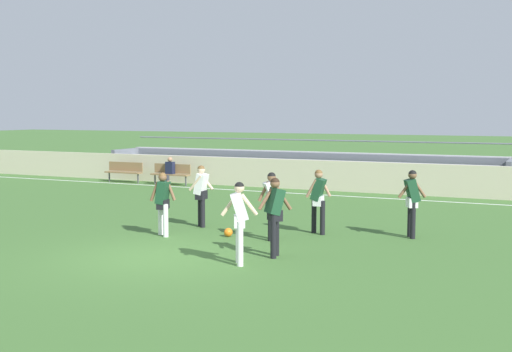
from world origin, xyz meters
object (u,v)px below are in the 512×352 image
(player_white_dropping_back, at_px, (272,200))
(player_dark_challenging, at_px, (318,196))
(player_dark_wide_right, at_px, (275,210))
(soccer_ball, at_px, (228,232))
(player_white_wide_left, at_px, (239,215))
(player_white_overlapping, at_px, (201,190))
(bench_far_right, at_px, (171,172))
(player_dark_on_ball, at_px, (163,198))
(player_dark_pressing_high, at_px, (412,197))
(bench_near_wall_gap, at_px, (124,170))
(spectator_seated, at_px, (170,169))
(bleacher_stand, at_px, (294,166))

(player_white_dropping_back, distance_m, player_dark_challenging, 1.48)
(player_dark_wide_right, distance_m, soccer_ball, 2.76)
(player_white_wide_left, bearing_deg, player_white_overlapping, 129.47)
(bench_far_right, relative_size, player_dark_on_ball, 1.12)
(player_dark_on_ball, xyz_separation_m, player_dark_pressing_high, (5.75, 2.41, 0.06))
(bench_far_right, xyz_separation_m, player_white_dropping_back, (8.92, -9.50, 0.45))
(player_dark_on_ball, bearing_deg, soccer_ball, 20.90)
(player_white_dropping_back, relative_size, player_white_overlapping, 0.99)
(bench_near_wall_gap, relative_size, player_dark_wide_right, 1.04)
(player_dark_pressing_high, bearing_deg, player_dark_challenging, -168.36)
(player_dark_pressing_high, bearing_deg, player_white_overlapping, -171.39)
(spectator_seated, distance_m, player_dark_challenging, 12.63)
(bench_far_right, relative_size, player_dark_pressing_high, 1.06)
(spectator_seated, bearing_deg, player_dark_pressing_high, -32.55)
(bleacher_stand, xyz_separation_m, player_white_dropping_back, (4.42, -12.51, 0.24))
(player_dark_challenging, height_order, soccer_ball, player_dark_challenging)
(player_white_dropping_back, xyz_separation_m, player_white_overlapping, (-2.49, 0.91, 0.01))
(bench_far_right, bearing_deg, player_dark_pressing_high, -32.94)
(player_dark_on_ball, height_order, player_white_overlapping, player_white_overlapping)
(spectator_seated, relative_size, player_dark_wide_right, 0.70)
(player_dark_challenging, bearing_deg, player_dark_pressing_high, 11.64)
(spectator_seated, height_order, player_dark_wide_right, player_dark_wide_right)
(bleacher_stand, height_order, soccer_ball, bleacher_stand)
(player_dark_on_ball, relative_size, player_white_wide_left, 0.94)
(bleacher_stand, relative_size, soccer_ball, 82.58)
(bench_near_wall_gap, relative_size, player_dark_on_ball, 1.12)
(player_white_overlapping, distance_m, player_white_wide_left, 4.65)
(player_dark_on_ball, bearing_deg, player_white_dropping_back, 13.57)
(bench_far_right, xyz_separation_m, soccer_ball, (7.76, -9.57, -0.44))
(bench_far_right, bearing_deg, spectator_seated, -90.00)
(bench_near_wall_gap, xyz_separation_m, player_dark_pressing_high, (14.42, -7.75, 0.47))
(bench_near_wall_gap, xyz_separation_m, player_white_wide_left, (11.84, -12.18, 0.48))
(player_white_overlapping, bearing_deg, spectator_seated, 127.18)
(bleacher_stand, bearing_deg, player_dark_pressing_high, -55.28)
(bench_far_right, xyz_separation_m, player_white_wide_left, (9.38, -12.18, 0.48))
(player_dark_pressing_high, bearing_deg, player_dark_on_ball, -157.31)
(soccer_ball, bearing_deg, bleacher_stand, 104.52)
(spectator_seated, bearing_deg, bleacher_stand, 34.77)
(bench_far_right, bearing_deg, player_dark_wide_right, -48.99)
(spectator_seated, bearing_deg, bench_near_wall_gap, 177.29)
(spectator_seated, bearing_deg, player_dark_wide_right, -48.70)
(bench_far_right, xyz_separation_m, player_dark_pressing_high, (11.96, -7.75, 0.47))
(bench_near_wall_gap, distance_m, player_dark_challenging, 14.66)
(bench_far_right, height_order, player_dark_on_ball, player_dark_on_ball)
(spectator_seated, bearing_deg, player_white_dropping_back, -46.46)
(player_white_overlapping, distance_m, soccer_ball, 1.88)
(bench_far_right, height_order, player_white_overlapping, player_white_overlapping)
(player_dark_wide_right, xyz_separation_m, player_white_wide_left, (-0.38, -0.95, -0.01))
(bench_far_right, height_order, bench_near_wall_gap, same)
(player_dark_pressing_high, bearing_deg, player_dark_wide_right, -122.42)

